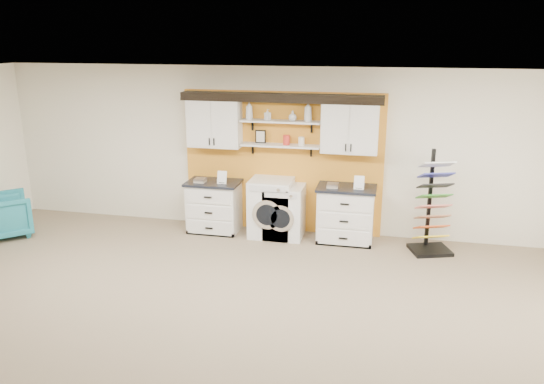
% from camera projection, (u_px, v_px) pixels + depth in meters
% --- Properties ---
extents(floor, '(10.00, 10.00, 0.00)m').
position_uv_depth(floor, '(208.00, 356.00, 5.64)').
color(floor, '#7F6C55').
rests_on(floor, ground).
extents(ceiling, '(10.00, 10.00, 0.00)m').
position_uv_depth(ceiling, '(197.00, 90.00, 4.84)').
color(ceiling, white).
rests_on(ceiling, wall_back).
extents(wall_back, '(10.00, 0.00, 10.00)m').
position_uv_depth(wall_back, '(283.00, 151.00, 8.98)').
color(wall_back, silver).
rests_on(wall_back, floor).
extents(accent_panel, '(3.40, 0.07, 2.40)m').
position_uv_depth(accent_panel, '(282.00, 163.00, 9.01)').
color(accent_panel, orange).
rests_on(accent_panel, wall_back).
extents(upper_cabinet_left, '(0.90, 0.35, 0.84)m').
position_uv_depth(upper_cabinet_left, '(215.00, 122.00, 8.89)').
color(upper_cabinet_left, white).
rests_on(upper_cabinet_left, wall_back).
extents(upper_cabinet_right, '(0.90, 0.35, 0.84)m').
position_uv_depth(upper_cabinet_right, '(350.00, 127.00, 8.42)').
color(upper_cabinet_right, white).
rests_on(upper_cabinet_right, wall_back).
extents(shelf_lower, '(1.32, 0.28, 0.03)m').
position_uv_depth(shelf_lower, '(280.00, 145.00, 8.76)').
color(shelf_lower, white).
rests_on(shelf_lower, wall_back).
extents(shelf_upper, '(1.32, 0.28, 0.03)m').
position_uv_depth(shelf_upper, '(281.00, 121.00, 8.65)').
color(shelf_upper, white).
rests_on(shelf_upper, wall_back).
extents(crown_molding, '(3.30, 0.41, 0.13)m').
position_uv_depth(crown_molding, '(281.00, 97.00, 8.54)').
color(crown_molding, black).
rests_on(crown_molding, wall_back).
extents(picture_frame, '(0.18, 0.02, 0.22)m').
position_uv_depth(picture_frame, '(261.00, 137.00, 8.84)').
color(picture_frame, black).
rests_on(picture_frame, shelf_lower).
extents(canister_red, '(0.11, 0.11, 0.16)m').
position_uv_depth(canister_red, '(286.00, 140.00, 8.71)').
color(canister_red, red).
rests_on(canister_red, shelf_lower).
extents(canister_cream, '(0.10, 0.10, 0.14)m').
position_uv_depth(canister_cream, '(301.00, 141.00, 8.66)').
color(canister_cream, silver).
rests_on(canister_cream, shelf_lower).
extents(base_cabinet_left, '(0.91, 0.66, 0.89)m').
position_uv_depth(base_cabinet_left, '(214.00, 206.00, 9.16)').
color(base_cabinet_left, white).
rests_on(base_cabinet_left, floor).
extents(base_cabinet_right, '(0.95, 0.66, 0.93)m').
position_uv_depth(base_cabinet_right, '(346.00, 214.00, 8.68)').
color(base_cabinet_right, white).
rests_on(base_cabinet_right, floor).
extents(washer, '(0.70, 0.71, 0.98)m').
position_uv_depth(washer, '(271.00, 208.00, 8.93)').
color(washer, white).
rests_on(washer, floor).
extents(dryer, '(0.63, 0.71, 0.88)m').
position_uv_depth(dryer, '(285.00, 211.00, 8.90)').
color(dryer, white).
rests_on(dryer, floor).
extents(sample_rack, '(0.71, 0.65, 1.62)m').
position_uv_depth(sample_rack, '(432.00, 220.00, 8.23)').
color(sample_rack, black).
rests_on(sample_rack, floor).
extents(armchair, '(1.12, 1.12, 0.73)m').
position_uv_depth(armchair, '(5.00, 215.00, 8.92)').
color(armchair, teal).
rests_on(armchair, floor).
extents(soap_bottle_a, '(0.16, 0.16, 0.31)m').
position_uv_depth(soap_bottle_a, '(249.00, 110.00, 8.71)').
color(soap_bottle_a, silver).
rests_on(soap_bottle_a, shelf_upper).
extents(soap_bottle_b, '(0.11, 0.11, 0.18)m').
position_uv_depth(soap_bottle_b, '(268.00, 114.00, 8.66)').
color(soap_bottle_b, silver).
rests_on(soap_bottle_b, shelf_upper).
extents(soap_bottle_c, '(0.18, 0.18, 0.17)m').
position_uv_depth(soap_bottle_c, '(293.00, 116.00, 8.58)').
color(soap_bottle_c, silver).
rests_on(soap_bottle_c, shelf_upper).
extents(soap_bottle_d, '(0.17, 0.17, 0.33)m').
position_uv_depth(soap_bottle_d, '(308.00, 111.00, 8.50)').
color(soap_bottle_d, silver).
rests_on(soap_bottle_d, shelf_upper).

